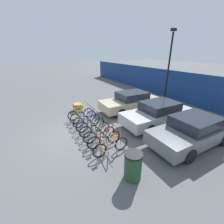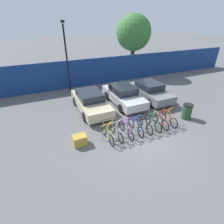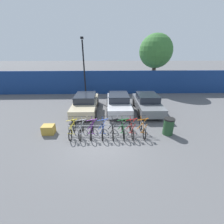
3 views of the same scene
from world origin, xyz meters
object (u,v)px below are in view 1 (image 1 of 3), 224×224
object	(u,v)px
car_beige	(131,101)
lamp_post	(169,63)
car_silver	(158,113)
cargo_crate	(78,107)
bike_rack	(95,124)
bicycle_red	(104,139)
bicycle_yellow	(81,113)
car_grey	(192,131)
bicycle_black	(95,129)
bicycle_silver	(83,116)
bicycle_orange	(111,146)
bicycle_purple	(87,120)
bicycle_blue	(91,124)
bicycle_green	(100,134)
trash_bin	(133,166)

from	to	relation	value
car_beige	lamp_post	size ratio (longest dim) A/B	0.79
car_silver	cargo_crate	size ratio (longest dim) A/B	6.39
bike_rack	bicycle_red	bearing A→B (deg)	-5.96
bicycle_yellow	car_grey	world-z (taller)	car_grey
bicycle_red	bicycle_black	bearing A→B (deg)	-178.68
bicycle_red	car_beige	world-z (taller)	car_beige
bicycle_silver	car_beige	size ratio (longest dim) A/B	0.37
bicycle_black	cargo_crate	xyz separation A→B (m)	(-3.88, 0.25, -0.10)
bicycle_orange	lamp_post	world-z (taller)	lamp_post
bicycle_red	lamp_post	distance (m)	9.29
car_silver	lamp_post	size ratio (longest dim) A/B	0.77
car_grey	car_beige	bearing A→B (deg)	179.36
bicycle_purple	bicycle_blue	size ratio (longest dim) A/B	1.00
bicycle_black	bicycle_green	world-z (taller)	same
bicycle_blue	car_grey	world-z (taller)	car_grey
bike_rack	lamp_post	distance (m)	8.63
lamp_post	trash_bin	xyz separation A→B (m)	(6.00, -7.95, -2.74)
bicycle_silver	trash_bin	size ratio (longest dim) A/B	1.66
bicycle_red	bike_rack	bearing A→B (deg)	175.36
car_beige	lamp_post	bearing A→B (deg)	97.76
bicycle_purple	trash_bin	bearing A→B (deg)	3.31
bicycle_yellow	lamp_post	xyz separation A→B (m)	(-0.28, 7.97, 2.88)
bicycle_purple	bicycle_green	xyz separation A→B (m)	(1.84, 0.00, 0.00)
bicycle_blue	car_grey	bearing A→B (deg)	43.05
lamp_post	cargo_crate	xyz separation A→B (m)	(-1.21, -7.72, -2.99)
bicycle_orange	bike_rack	bearing A→B (deg)	177.35
trash_bin	bicycle_yellow	bearing A→B (deg)	-179.77
bike_rack	lamp_post	bearing A→B (deg)	106.80
bike_rack	bicycle_silver	xyz separation A→B (m)	(-1.54, -0.15, -0.12)
bicycle_green	bicycle_purple	bearing A→B (deg)	179.37
bicycle_green	car_beige	xyz separation A→B (m)	(-2.71, 3.80, 0.31)
bike_rack	car_beige	size ratio (longest dim) A/B	1.03
bicycle_green	bicycle_orange	world-z (taller)	same
car_grey	trash_bin	bearing A→B (deg)	-84.06
bicycle_red	bicycle_yellow	bearing A→B (deg)	-178.68
bicycle_purple	bicycle_red	world-z (taller)	same
bicycle_purple	bicycle_silver	bearing A→B (deg)	-176.98
car_grey	bicycle_yellow	bearing A→B (deg)	-144.93
bicycle_black	trash_bin	distance (m)	3.34
bicycle_orange	car_silver	distance (m)	4.06
bicycle_purple	bicycle_black	distance (m)	1.23
car_grey	cargo_crate	world-z (taller)	car_grey
bicycle_yellow	cargo_crate	distance (m)	1.52
car_silver	lamp_post	distance (m)	5.84
bike_rack	bicycle_silver	bearing A→B (deg)	-174.50
bike_rack	bicycle_yellow	xyz separation A→B (m)	(-2.08, -0.15, -0.12)
bicycle_blue	cargo_crate	bearing A→B (deg)	172.04
bicycle_purple	cargo_crate	bearing A→B (deg)	177.58
car_grey	lamp_post	distance (m)	7.48
bicycle_black	bicycle_purple	bearing A→B (deg)	-179.86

